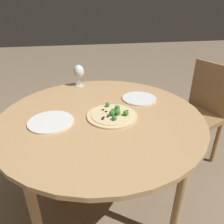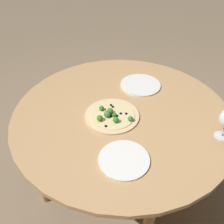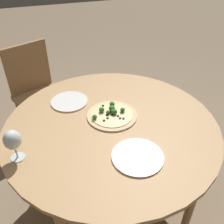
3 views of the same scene
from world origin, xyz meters
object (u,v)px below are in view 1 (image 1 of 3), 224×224
Objects in this scene: pizza at (113,115)px; plate_near at (51,122)px; wine_glass at (79,72)px; plate_far at (139,98)px; chair at (198,111)px.

pizza is 1.17× the size of plate_near.
wine_glass reaches higher than plate_far.
plate_near is (0.36, 0.01, -0.01)m from pizza.
wine_glass is (0.18, -0.54, 0.10)m from pizza.
pizza is 1.77× the size of wine_glass.
chair is 0.94m from pizza.
wine_glass is at bearing -72.13° from pizza.
pizza is at bearing 43.63° from plate_far.
plate_far is (-0.58, -0.23, 0.00)m from plate_near.
plate_near is 0.63m from plate_far.
plate_far is at bearing -95.57° from chair.
chair is at bearing -160.77° from plate_near.
pizza is 0.36m from plate_near.
wine_glass is 0.72× the size of plate_far.
pizza is 0.58m from wine_glass.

